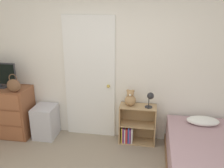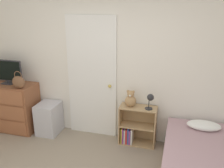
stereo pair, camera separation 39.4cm
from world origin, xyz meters
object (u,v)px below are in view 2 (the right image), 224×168
(dresser, at_px, (12,107))
(handbag, at_px, (19,82))
(storage_bin, at_px, (49,118))
(teddy_bear, at_px, (131,99))
(tv, at_px, (7,71))
(bookshelf, at_px, (135,128))
(desk_lamp, at_px, (150,99))

(dresser, relative_size, handbag, 3.01)
(storage_bin, distance_m, teddy_bear, 1.57)
(tv, xyz_separation_m, bookshelf, (2.32, 0.09, -0.83))
(teddy_bear, bearing_deg, tv, -177.89)
(dresser, relative_size, tv, 1.52)
(desk_lamp, bearing_deg, tv, -179.09)
(tv, distance_m, teddy_bear, 2.26)
(storage_bin, relative_size, bookshelf, 0.85)
(storage_bin, xyz_separation_m, bookshelf, (1.56, 0.08, -0.00))
(teddy_bear, height_order, desk_lamp, teddy_bear)
(storage_bin, bearing_deg, tv, -179.25)
(dresser, distance_m, teddy_bear, 2.24)
(dresser, distance_m, desk_lamp, 2.56)
(tv, distance_m, handbag, 0.41)
(tv, height_order, handbag, tv)
(handbag, relative_size, storage_bin, 0.54)
(handbag, height_order, teddy_bear, handbag)
(tv, relative_size, handbag, 1.98)
(storage_bin, distance_m, desk_lamp, 1.89)
(storage_bin, bearing_deg, dresser, -177.44)
(desk_lamp, bearing_deg, dresser, -178.57)
(dresser, bearing_deg, tv, 141.98)
(storage_bin, height_order, bookshelf, bookshelf)
(dresser, xyz_separation_m, handbag, (0.32, -0.15, 0.56))
(tv, xyz_separation_m, storage_bin, (0.76, 0.01, -0.83))
(handbag, height_order, desk_lamp, handbag)
(dresser, distance_m, tv, 0.67)
(handbag, xyz_separation_m, desk_lamp, (2.21, 0.21, -0.15))
(storage_bin, height_order, desk_lamp, desk_lamp)
(bookshelf, height_order, teddy_bear, teddy_bear)
(teddy_bear, xyz_separation_m, desk_lamp, (0.32, -0.04, 0.06))
(tv, distance_m, bookshelf, 2.46)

